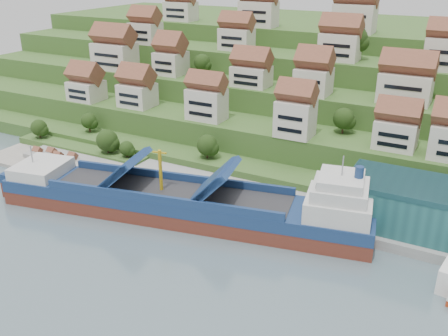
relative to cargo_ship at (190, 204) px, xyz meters
The scene contains 9 objects.
ground 10.07m from the cargo_ship, ahead, with size 300.00×300.00×0.00m, color slate.
quay 32.41m from the cargo_ship, 24.85° to the left, with size 180.00×14.00×2.20m, color gray.
pebble_beach 49.90m from the cargo_ship, 167.73° to the left, with size 45.00×20.00×1.00m, color gray.
hillside 102.81m from the cargo_ship, 84.78° to the left, with size 260.00×128.00×31.00m.
hillside_village 64.34m from the cargo_ship, 77.86° to the left, with size 156.80×63.79×29.12m.
hillside_trees 48.93m from the cargo_ship, 85.35° to the left, with size 146.51×62.31×31.97m.
flagpole 28.95m from the cargo_ship, 17.36° to the left, with size 1.28×0.16×8.00m.
beach_huts 51.54m from the cargo_ship, 169.57° to the left, with size 14.40×3.70×2.20m.
cargo_ship is the anchor object (origin of this frame).
Camera 1 is at (44.16, -82.49, 54.75)m, focal length 40.00 mm.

